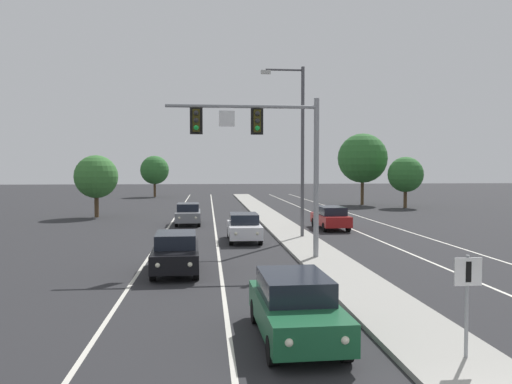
{
  "coord_description": "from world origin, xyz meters",
  "views": [
    {
      "loc": [
        -5.22,
        -6.75,
        4.19
      ],
      "look_at": [
        -3.2,
        14.38,
        3.2
      ],
      "focal_mm": 35.68,
      "sensor_mm": 36.0,
      "label": 1
    }
  ],
  "objects_px": {
    "car_oncoming_green": "(295,306)",
    "tree_far_right_b": "(406,175)",
    "tree_far_right_a": "(363,158)",
    "tree_far_left_b": "(155,170)",
    "median_sign_post": "(467,291)",
    "car_receding_red": "(331,217)",
    "car_oncoming_white": "(244,227)",
    "car_oncoming_grey": "(188,214)",
    "overhead_signal_mast": "(269,143)",
    "street_lamp_median": "(299,141)",
    "car_oncoming_black": "(176,252)",
    "tree_far_left_c": "(96,177)"
  },
  "relations": [
    {
      "from": "tree_far_right_a",
      "to": "car_receding_red",
      "type": "bearing_deg",
      "value": -112.21
    },
    {
      "from": "car_oncoming_grey",
      "to": "tree_far_left_c",
      "type": "height_order",
      "value": "tree_far_left_c"
    },
    {
      "from": "tree_far_left_c",
      "to": "tree_far_right_b",
      "type": "height_order",
      "value": "tree_far_right_b"
    },
    {
      "from": "tree_far_right_b",
      "to": "tree_far_left_b",
      "type": "distance_m",
      "value": 37.05
    },
    {
      "from": "car_oncoming_green",
      "to": "tree_far_left_c",
      "type": "height_order",
      "value": "tree_far_left_c"
    },
    {
      "from": "median_sign_post",
      "to": "car_oncoming_white",
      "type": "bearing_deg",
      "value": 100.25
    },
    {
      "from": "overhead_signal_mast",
      "to": "tree_far_left_c",
      "type": "bearing_deg",
      "value": 119.32
    },
    {
      "from": "car_oncoming_white",
      "to": "tree_far_left_b",
      "type": "xyz_separation_m",
      "value": [
        -9.81,
        46.57,
        3.12
      ]
    },
    {
      "from": "overhead_signal_mast",
      "to": "car_oncoming_black",
      "type": "distance_m",
      "value": 6.42
    },
    {
      "from": "overhead_signal_mast",
      "to": "car_oncoming_grey",
      "type": "relative_size",
      "value": 1.6
    },
    {
      "from": "car_oncoming_white",
      "to": "car_oncoming_grey",
      "type": "height_order",
      "value": "same"
    },
    {
      "from": "car_oncoming_white",
      "to": "tree_far_right_b",
      "type": "distance_m",
      "value": 29.93
    },
    {
      "from": "car_oncoming_green",
      "to": "car_oncoming_grey",
      "type": "bearing_deg",
      "value": 97.84
    },
    {
      "from": "overhead_signal_mast",
      "to": "tree_far_left_c",
      "type": "distance_m",
      "value": 25.02
    },
    {
      "from": "car_oncoming_green",
      "to": "tree_far_right_b",
      "type": "relative_size",
      "value": 0.83
    },
    {
      "from": "median_sign_post",
      "to": "car_receding_red",
      "type": "relative_size",
      "value": 0.49
    },
    {
      "from": "tree_far_right_a",
      "to": "car_oncoming_grey",
      "type": "bearing_deg",
      "value": -135.47
    },
    {
      "from": "overhead_signal_mast",
      "to": "car_receding_red",
      "type": "relative_size",
      "value": 1.6
    },
    {
      "from": "car_oncoming_white",
      "to": "tree_far_left_b",
      "type": "distance_m",
      "value": 47.69
    },
    {
      "from": "street_lamp_median",
      "to": "car_oncoming_green",
      "type": "xyz_separation_m",
      "value": [
        -3.26,
        -17.6,
        -4.97
      ]
    },
    {
      "from": "median_sign_post",
      "to": "tree_far_right_a",
      "type": "relative_size",
      "value": 0.27
    },
    {
      "from": "median_sign_post",
      "to": "car_oncoming_white",
      "type": "xyz_separation_m",
      "value": [
        -3.41,
        18.85,
        -0.77
      ]
    },
    {
      "from": "median_sign_post",
      "to": "street_lamp_median",
      "type": "relative_size",
      "value": 0.22
    },
    {
      "from": "car_oncoming_black",
      "to": "tree_far_right_a",
      "type": "bearing_deg",
      "value": 62.4
    },
    {
      "from": "overhead_signal_mast",
      "to": "tree_far_right_a",
      "type": "height_order",
      "value": "tree_far_right_a"
    },
    {
      "from": "median_sign_post",
      "to": "overhead_signal_mast",
      "type": "bearing_deg",
      "value": 102.35
    },
    {
      "from": "median_sign_post",
      "to": "car_oncoming_black",
      "type": "relative_size",
      "value": 0.49
    },
    {
      "from": "street_lamp_median",
      "to": "tree_far_right_b",
      "type": "distance_m",
      "value": 27.39
    },
    {
      "from": "car_oncoming_green",
      "to": "car_oncoming_grey",
      "type": "height_order",
      "value": "same"
    },
    {
      "from": "median_sign_post",
      "to": "tree_far_left_b",
      "type": "relative_size",
      "value": 0.36
    },
    {
      "from": "median_sign_post",
      "to": "car_oncoming_grey",
      "type": "xyz_separation_m",
      "value": [
        -6.94,
        27.85,
        -0.77
      ]
    },
    {
      "from": "tree_far_left_b",
      "to": "median_sign_post",
      "type": "bearing_deg",
      "value": -78.58
    },
    {
      "from": "street_lamp_median",
      "to": "tree_far_left_b",
      "type": "bearing_deg",
      "value": 105.93
    },
    {
      "from": "car_receding_red",
      "to": "tree_far_left_c",
      "type": "relative_size",
      "value": 0.85
    },
    {
      "from": "median_sign_post",
      "to": "car_receding_red",
      "type": "bearing_deg",
      "value": 83.02
    },
    {
      "from": "street_lamp_median",
      "to": "car_oncoming_green",
      "type": "relative_size",
      "value": 2.22
    },
    {
      "from": "median_sign_post",
      "to": "car_oncoming_black",
      "type": "bearing_deg",
      "value": 123.21
    },
    {
      "from": "car_oncoming_green",
      "to": "car_oncoming_black",
      "type": "bearing_deg",
      "value": 111.96
    },
    {
      "from": "tree_far_right_b",
      "to": "tree_far_right_a",
      "type": "distance_m",
      "value": 6.04
    },
    {
      "from": "street_lamp_median",
      "to": "tree_far_left_b",
      "type": "distance_m",
      "value": 47.78
    },
    {
      "from": "tree_far_left_c",
      "to": "tree_far_left_b",
      "type": "relative_size",
      "value": 0.88
    },
    {
      "from": "median_sign_post",
      "to": "car_receding_red",
      "type": "height_order",
      "value": "median_sign_post"
    },
    {
      "from": "car_receding_red",
      "to": "car_oncoming_black",
      "type": "bearing_deg",
      "value": -125.55
    },
    {
      "from": "car_oncoming_black",
      "to": "tree_far_right_b",
      "type": "relative_size",
      "value": 0.83
    },
    {
      "from": "street_lamp_median",
      "to": "tree_far_right_b",
      "type": "bearing_deg",
      "value": 55.27
    },
    {
      "from": "overhead_signal_mast",
      "to": "street_lamp_median",
      "type": "bearing_deg",
      "value": 69.35
    },
    {
      "from": "tree_far_left_b",
      "to": "tree_far_right_a",
      "type": "xyz_separation_m",
      "value": [
        25.46,
        -18.69,
        1.41
      ]
    },
    {
      "from": "car_oncoming_white",
      "to": "overhead_signal_mast",
      "type": "bearing_deg",
      "value": -83.97
    },
    {
      "from": "car_oncoming_green",
      "to": "car_oncoming_white",
      "type": "xyz_separation_m",
      "value": [
        -0.04,
        16.94,
        0.0
      ]
    },
    {
      "from": "tree_far_left_c",
      "to": "car_receding_red",
      "type": "bearing_deg",
      "value": -30.05
    }
  ]
}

